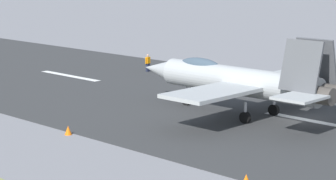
% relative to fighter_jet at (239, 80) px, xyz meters
% --- Properties ---
extents(ground_plane, '(400.00, 400.00, 0.00)m').
position_rel_fighter_jet_xyz_m(ground_plane, '(-4.05, -1.95, -2.43)').
color(ground_plane, slate).
extents(runway_strip, '(240.00, 26.00, 0.02)m').
position_rel_fighter_jet_xyz_m(runway_strip, '(-4.07, -1.95, -2.42)').
color(runway_strip, '#323334').
rests_on(runway_strip, ground).
extents(fighter_jet, '(16.68, 14.37, 5.63)m').
position_rel_fighter_jet_xyz_m(fighter_jet, '(0.00, 0.00, 0.00)').
color(fighter_jet, '#A4A8AA').
rests_on(fighter_jet, ground).
extents(crew_person, '(0.33, 0.70, 1.69)m').
position_rel_fighter_jet_xyz_m(crew_person, '(17.97, -8.80, -1.58)').
color(crew_person, '#1E2338').
rests_on(crew_person, ground).
extents(marker_cone_near, '(0.44, 0.44, 0.55)m').
position_rel_fighter_jet_xyz_m(marker_cone_near, '(-9.50, 11.39, -2.15)').
color(marker_cone_near, orange).
rests_on(marker_cone_near, ground).
extents(marker_cone_mid, '(0.44, 0.44, 0.55)m').
position_rel_fighter_jet_xyz_m(marker_cone_mid, '(4.02, 11.39, -2.15)').
color(marker_cone_mid, orange).
rests_on(marker_cone_mid, ground).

